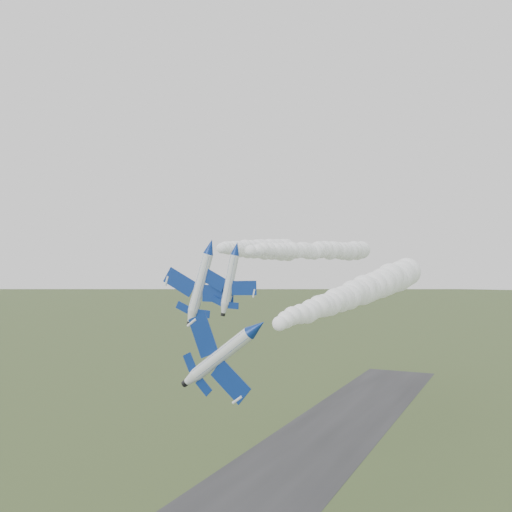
# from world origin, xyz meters

# --- Properties ---
(runway) EXTENTS (24.00, 260.00, 0.04)m
(runway) POSITION_xyz_m (0.00, 30.00, 0.02)
(runway) COLOR #29292B
(runway) RESTS_ON ground
(jet_lead) EXTENTS (6.83, 13.48, 9.03)m
(jet_lead) POSITION_xyz_m (14.65, -0.40, 32.59)
(jet_lead) COLOR white
(smoke_trail_jet_lead) EXTENTS (8.86, 62.40, 5.77)m
(smoke_trail_jet_lead) POSITION_xyz_m (17.20, 33.70, 35.27)
(smoke_trail_jet_lead) COLOR white
(jet_pair_left) EXTENTS (11.62, 14.18, 4.39)m
(jet_pair_left) POSITION_xyz_m (-3.07, 20.16, 42.56)
(jet_pair_left) COLOR white
(smoke_trail_jet_pair_left) EXTENTS (17.26, 62.90, 5.36)m
(smoke_trail_jet_pair_left) POSITION_xyz_m (-9.54, 54.70, 43.13)
(smoke_trail_jet_pair_left) COLOR white
(jet_pair_right) EXTENTS (9.50, 11.70, 3.40)m
(jet_pair_right) POSITION_xyz_m (1.67, 19.87, 42.18)
(jet_pair_right) COLOR white
(smoke_trail_jet_pair_right) EXTENTS (6.05, 70.07, 4.64)m
(smoke_trail_jet_pair_right) POSITION_xyz_m (2.33, 57.75, 42.82)
(smoke_trail_jet_pair_right) COLOR white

